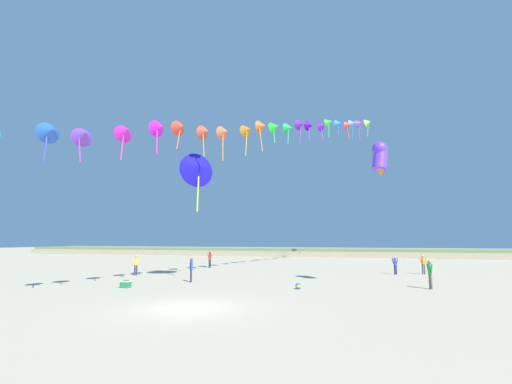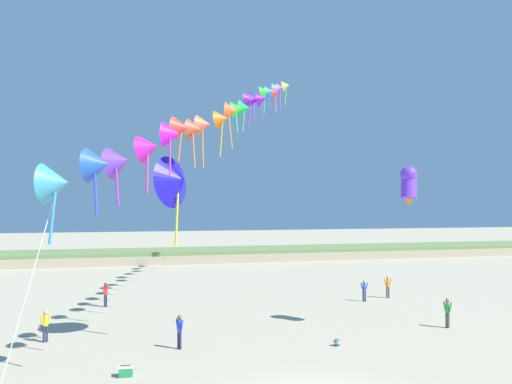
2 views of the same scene
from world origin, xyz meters
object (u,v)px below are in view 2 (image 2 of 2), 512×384
object	(u,v)px
beach_cooler	(126,371)
beach_ball	(337,342)
person_far_right	(45,324)
person_near_right	(106,293)
person_far_left	(388,285)
large_kite_low_lead	(409,185)
person_near_left	(179,329)
large_kite_mid_trail	(177,181)
person_mid_center	(448,311)
person_far_center	(364,289)

from	to	relation	value
beach_cooler	beach_ball	world-z (taller)	beach_cooler
person_far_right	beach_cooler	distance (m)	7.73
person_near_right	person_far_right	world-z (taller)	person_near_right
beach_cooler	person_far_left	bearing A→B (deg)	36.45
person_far_left	large_kite_low_lead	world-z (taller)	large_kite_low_lead
person_near_left	large_kite_low_lead	bearing A→B (deg)	2.91
large_kite_low_lead	large_kite_mid_trail	distance (m)	12.86
large_kite_low_lead	large_kite_mid_trail	world-z (taller)	large_kite_mid_trail
person_far_right	beach_cooler	xyz separation A→B (m)	(3.96, -6.60, -0.72)
person_far_left	person_far_right	xyz separation A→B (m)	(-23.12, -7.54, -0.02)
person_mid_center	large_kite_low_lead	size ratio (longest dim) A/B	0.75
beach_cooler	person_far_center	bearing A→B (deg)	38.23
person_near_left	large_kite_low_lead	distance (m)	14.69
person_far_left	beach_ball	world-z (taller)	person_far_left
large_kite_low_lead	beach_ball	world-z (taller)	large_kite_low_lead
person_near_right	beach_ball	size ratio (longest dim) A/B	4.55
person_near_right	person_near_left	bearing A→B (deg)	-72.21
person_far_right	person_far_center	size ratio (longest dim) A/B	1.04
person_mid_center	beach_cooler	distance (m)	18.43
large_kite_mid_trail	person_far_center	bearing A→B (deg)	31.33
person_mid_center	person_far_center	distance (m)	8.82
person_near_right	beach_ball	bearing A→B (deg)	-49.00
person_near_left	person_near_right	size ratio (longest dim) A/B	1.00
person_near_left	large_kite_mid_trail	distance (m)	7.33
person_far_right	person_mid_center	bearing A→B (deg)	-5.53
person_near_left	large_kite_mid_trail	world-z (taller)	large_kite_mid_trail
large_kite_low_lead	large_kite_mid_trail	size ratio (longest dim) A/B	0.49
person_far_left	beach_ball	distance (m)	14.79
person_near_right	person_mid_center	distance (m)	22.13
person_far_center	large_kite_mid_trail	distance (m)	18.29
person_near_left	beach_cooler	xyz separation A→B (m)	(-2.56, -3.66, -0.74)
person_near_left	person_far_left	distance (m)	19.63
large_kite_mid_trail	large_kite_low_lead	bearing A→B (deg)	-1.03
person_near_left	person_far_right	size ratio (longest dim) A/B	1.02
person_near_left	large_kite_low_lead	xyz separation A→B (m)	(12.79, 0.65, 7.18)
person_far_center	person_far_left	bearing A→B (deg)	20.95
person_far_left	beach_cooler	distance (m)	23.82
beach_ball	beach_cooler	bearing A→B (deg)	-167.06
person_far_left	beach_ball	size ratio (longest dim) A/B	4.57
person_mid_center	person_near_right	bearing A→B (deg)	149.81
person_near_left	beach_ball	distance (m)	7.84
large_kite_mid_trail	beach_cooler	bearing A→B (deg)	-118.91
person_far_center	beach_ball	distance (m)	12.74
person_far_center	large_kite_low_lead	distance (m)	11.59
person_far_left	large_kite_mid_trail	xyz separation A→B (m)	(-16.65, -9.61, 7.27)
large_kite_low_lead	beach_ball	distance (m)	9.65
person_near_left	person_far_left	size ratio (longest dim) A/B	0.99
person_mid_center	large_kite_mid_trail	world-z (taller)	large_kite_mid_trail
person_near_right	beach_cooler	size ratio (longest dim) A/B	2.85
person_near_right	large_kite_low_lead	bearing A→B (deg)	-34.21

